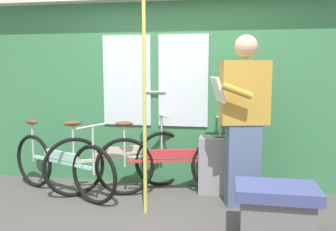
{
  "coord_description": "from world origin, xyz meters",
  "views": [
    {
      "loc": [
        0.72,
        -3.03,
        1.44
      ],
      "look_at": [
        0.05,
        0.73,
        0.94
      ],
      "focal_mm": 37.7,
      "sensor_mm": 36.0,
      "label": 1
    }
  ],
  "objects_px": {
    "bicycle_near_door": "(119,161)",
    "handrail_pole": "(144,102)",
    "bicycle_leaning_behind": "(61,165)",
    "passenger_reading_newspaper": "(243,117)",
    "bicycle_by_pole": "(172,164)",
    "bench_seat_corner": "(276,209)",
    "trash_bin_by_wall": "(215,165)"
  },
  "relations": [
    {
      "from": "bicycle_near_door",
      "to": "passenger_reading_newspaper",
      "type": "bearing_deg",
      "value": -38.79
    },
    {
      "from": "bicycle_near_door",
      "to": "trash_bin_by_wall",
      "type": "bearing_deg",
      "value": -22.84
    },
    {
      "from": "passenger_reading_newspaper",
      "to": "bench_seat_corner",
      "type": "height_order",
      "value": "passenger_reading_newspaper"
    },
    {
      "from": "bicycle_near_door",
      "to": "bicycle_leaning_behind",
      "type": "relative_size",
      "value": 0.97
    },
    {
      "from": "passenger_reading_newspaper",
      "to": "bench_seat_corner",
      "type": "xyz_separation_m",
      "value": [
        0.27,
        -0.66,
        -0.71
      ]
    },
    {
      "from": "bench_seat_corner",
      "to": "bicycle_near_door",
      "type": "bearing_deg",
      "value": 153.25
    },
    {
      "from": "bicycle_by_pole",
      "to": "trash_bin_by_wall",
      "type": "bearing_deg",
      "value": 3.89
    },
    {
      "from": "bicycle_near_door",
      "to": "bicycle_leaning_behind",
      "type": "height_order",
      "value": "bicycle_near_door"
    },
    {
      "from": "bicycle_near_door",
      "to": "bench_seat_corner",
      "type": "relative_size",
      "value": 2.15
    },
    {
      "from": "bicycle_near_door",
      "to": "passenger_reading_newspaper",
      "type": "relative_size",
      "value": 0.84
    },
    {
      "from": "passenger_reading_newspaper",
      "to": "handrail_pole",
      "type": "xyz_separation_m",
      "value": [
        -0.96,
        -0.38,
        0.17
      ]
    },
    {
      "from": "bicycle_near_door",
      "to": "bicycle_by_pole",
      "type": "relative_size",
      "value": 0.87
    },
    {
      "from": "bicycle_near_door",
      "to": "bicycle_by_pole",
      "type": "distance_m",
      "value": 0.63
    },
    {
      "from": "bicycle_by_pole",
      "to": "bench_seat_corner",
      "type": "bearing_deg",
      "value": -53.35
    },
    {
      "from": "bicycle_by_pole",
      "to": "passenger_reading_newspaper",
      "type": "distance_m",
      "value": 0.99
    },
    {
      "from": "bicycle_by_pole",
      "to": "trash_bin_by_wall",
      "type": "relative_size",
      "value": 2.61
    },
    {
      "from": "bicycle_leaning_behind",
      "to": "passenger_reading_newspaper",
      "type": "distance_m",
      "value": 2.11
    },
    {
      "from": "handrail_pole",
      "to": "bicycle_by_pole",
      "type": "bearing_deg",
      "value": 72.99
    },
    {
      "from": "passenger_reading_newspaper",
      "to": "bicycle_by_pole",
      "type": "bearing_deg",
      "value": -27.81
    },
    {
      "from": "bicycle_near_door",
      "to": "handrail_pole",
      "type": "height_order",
      "value": "handrail_pole"
    },
    {
      "from": "bench_seat_corner",
      "to": "bicycle_by_pole",
      "type": "bearing_deg",
      "value": 141.0
    },
    {
      "from": "bicycle_leaning_behind",
      "to": "passenger_reading_newspaper",
      "type": "xyz_separation_m",
      "value": [
        2.03,
        0.04,
        0.59
      ]
    },
    {
      "from": "trash_bin_by_wall",
      "to": "bicycle_near_door",
      "type": "bearing_deg",
      "value": -171.66
    },
    {
      "from": "passenger_reading_newspaper",
      "to": "bench_seat_corner",
      "type": "bearing_deg",
      "value": 98.65
    },
    {
      "from": "bicycle_near_door",
      "to": "passenger_reading_newspaper",
      "type": "distance_m",
      "value": 1.54
    },
    {
      "from": "handrail_pole",
      "to": "passenger_reading_newspaper",
      "type": "bearing_deg",
      "value": 21.67
    },
    {
      "from": "bicycle_by_pole",
      "to": "passenger_reading_newspaper",
      "type": "bearing_deg",
      "value": -28.25
    },
    {
      "from": "bicycle_near_door",
      "to": "handrail_pole",
      "type": "bearing_deg",
      "value": -82.46
    },
    {
      "from": "bicycle_by_pole",
      "to": "bench_seat_corner",
      "type": "xyz_separation_m",
      "value": [
        1.05,
        -0.85,
        -0.12
      ]
    },
    {
      "from": "bicycle_by_pole",
      "to": "passenger_reading_newspaper",
      "type": "height_order",
      "value": "passenger_reading_newspaper"
    },
    {
      "from": "passenger_reading_newspaper",
      "to": "trash_bin_by_wall",
      "type": "height_order",
      "value": "passenger_reading_newspaper"
    },
    {
      "from": "bicycle_leaning_behind",
      "to": "bench_seat_corner",
      "type": "height_order",
      "value": "bicycle_leaning_behind"
    }
  ]
}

